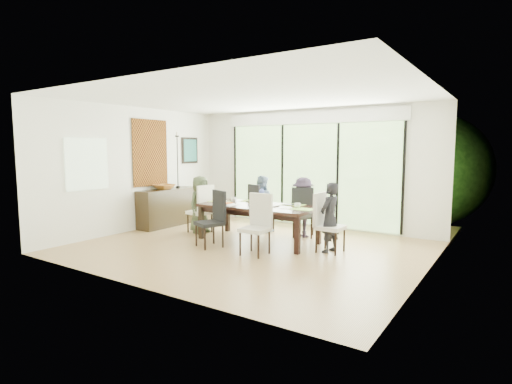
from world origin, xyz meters
The scene contains 62 objects.
floor centered at (0.00, 0.00, -0.01)m, with size 6.00×5.00×0.01m, color brown.
ceiling centered at (0.00, 0.00, 2.71)m, with size 6.00×5.00×0.01m, color white.
wall_back centered at (0.00, 2.51, 1.35)m, with size 6.00×0.02×2.70m, color silver.
wall_front centered at (0.00, -2.51, 1.35)m, with size 6.00×0.02×2.70m, color beige.
wall_left centered at (-3.01, 0.00, 1.35)m, with size 0.02×5.00×2.70m, color white.
wall_right centered at (3.01, 0.00, 1.35)m, with size 0.02×5.00×2.70m, color white.
glass_doors centered at (0.00, 2.47, 1.20)m, with size 4.20×0.02×2.30m, color #598C3F.
blinds_header centered at (0.00, 2.46, 2.50)m, with size 4.40×0.06×0.28m, color white.
mullion_a centered at (-2.10, 2.46, 1.20)m, with size 0.05×0.04×2.30m, color black.
mullion_b centered at (-0.70, 2.46, 1.20)m, with size 0.05×0.04×2.30m, color black.
mullion_c centered at (0.70, 2.46, 1.20)m, with size 0.05×0.04×2.30m, color black.
mullion_d centered at (2.10, 2.46, 1.20)m, with size 0.05×0.04×2.30m, color black.
side_window centered at (-2.97, -1.20, 1.50)m, with size 0.02×0.90×1.00m, color #8CAD7F.
deck centered at (0.00, 3.40, -0.05)m, with size 6.00×1.80×0.10m, color brown.
rail_top centered at (0.00, 4.20, 0.55)m, with size 6.00×0.08×0.06m, color brown.
foliage_left centered at (-1.80, 5.20, 1.44)m, with size 3.20×3.20×3.20m, color #14380F.
foliage_mid centered at (0.40, 5.80, 1.80)m, with size 4.00×4.00×4.00m, color #14380F.
foliage_right centered at (2.20, 5.00, 1.26)m, with size 2.80×2.80×2.80m, color #14380F.
foliage_far centered at (-0.60, 6.50, 1.62)m, with size 3.60×3.60×3.60m, color #14380F.
table_top centered at (-0.14, 0.53, 0.68)m, with size 2.27×1.04×0.06m, color black.
table_apron centered at (-0.14, 0.53, 0.60)m, with size 2.08×0.85×0.09m, color black.
table_leg_fl centered at (-1.22, 0.10, 0.33)m, with size 0.09×0.09×0.65m, color black.
table_leg_fr centered at (0.94, 0.10, 0.33)m, with size 0.09×0.09×0.65m, color black.
table_leg_bl centered at (-1.22, 0.96, 0.33)m, with size 0.09×0.09×0.65m, color black.
table_leg_br centered at (0.94, 0.96, 0.33)m, with size 0.09×0.09×0.65m, color black.
chair_left_end centered at (-1.64, 0.53, 0.52)m, with size 0.44×0.44×1.04m, color white, non-canonical shape.
chair_right_end centered at (1.36, 0.53, 0.52)m, with size 0.44×0.44×1.04m, color silver, non-canonical shape.
chair_far_left centered at (-0.59, 1.38, 0.52)m, with size 0.44×0.44×1.04m, color black, non-canonical shape.
chair_far_right centered at (0.41, 1.38, 0.52)m, with size 0.44×0.44×1.04m, color black, non-canonical shape.
chair_near_left centered at (-0.64, -0.34, 0.52)m, with size 0.44×0.44×1.04m, color black, non-canonical shape.
chair_near_right centered at (0.36, -0.34, 0.52)m, with size 0.44×0.44×1.04m, color beige, non-canonical shape.
person_left_end centered at (-1.62, 0.53, 0.61)m, with size 0.57×0.36×1.22m, color #3D4930.
person_right_end centered at (1.34, 0.53, 0.61)m, with size 0.57×0.36×1.22m, color black.
person_far_left centered at (-0.59, 1.36, 0.61)m, with size 0.57×0.36×1.22m, color #768EAB.
person_far_right centered at (0.41, 1.36, 0.61)m, with size 0.57×0.36×1.22m, color #2A2031.
placemat_left centered at (-1.09, 0.53, 0.71)m, with size 0.42×0.30×0.01m, color #A0C345.
placemat_right centered at (0.81, 0.53, 0.71)m, with size 0.42×0.30×0.01m, color #88BC43.
placemat_far_l centered at (-0.59, 0.93, 0.71)m, with size 0.42×0.30×0.01m, color #92AE3E.
placemat_far_r centered at (0.41, 0.93, 0.71)m, with size 0.42×0.30×0.01m, color #92C044.
placemat_paper centered at (-0.69, 0.23, 0.71)m, with size 0.42×0.30×0.01m, color white.
tablet_far_l centered at (-0.49, 0.88, 0.72)m, with size 0.25×0.17×0.01m, color black.
tablet_far_r centered at (0.36, 0.88, 0.72)m, with size 0.23×0.16×0.01m, color black.
papers centered at (0.56, 0.48, 0.71)m, with size 0.28×0.21×0.00m, color white.
platter_base centered at (-0.69, 0.23, 0.73)m, with size 0.25×0.25×0.02m, color white.
platter_snacks centered at (-0.69, 0.23, 0.74)m, with size 0.19×0.19×0.01m, color #C85617.
vase centered at (-0.09, 0.58, 0.77)m, with size 0.08×0.08×0.11m, color silver.
hyacinth_stems centered at (-0.09, 0.58, 0.88)m, with size 0.04×0.04×0.15m, color #337226.
hyacinth_blooms centered at (-0.09, 0.58, 0.98)m, with size 0.10×0.10×0.10m, color #4958B7.
laptop centered at (-0.99, 0.43, 0.72)m, with size 0.31×0.20×0.02m, color silver.
cup_a centered at (-0.84, 0.68, 0.76)m, with size 0.12×0.12×0.09m, color white.
cup_b centered at (0.01, 0.43, 0.75)m, with size 0.09×0.09×0.09m, color white.
cup_c centered at (0.66, 0.63, 0.76)m, with size 0.12×0.12×0.09m, color white.
book centered at (0.11, 0.58, 0.72)m, with size 0.16×0.21×0.02m, color white.
sideboard centered at (-2.76, 0.69, 0.43)m, with size 0.43×1.54×0.87m, color black.
bowl centered at (-2.76, 0.59, 0.92)m, with size 0.46×0.46×0.11m, color brown.
candlestick_base centered at (-2.76, 1.04, 0.89)m, with size 0.10×0.10×0.04m, color black.
candlestick_shaft centered at (-2.76, 1.04, 1.49)m, with size 0.02×0.02×1.20m, color black.
candlestick_pan centered at (-2.76, 1.04, 2.09)m, with size 0.10×0.10×0.03m, color black.
candle centered at (-2.76, 1.04, 2.15)m, with size 0.03×0.03×0.10m, color silver.
tapestry centered at (-2.97, 0.40, 1.70)m, with size 0.02×1.00×1.50m, color brown.
art_frame centered at (-2.97, 1.70, 1.75)m, with size 0.03×0.55×0.65m, color black.
art_canvas centered at (-2.95, 1.70, 1.75)m, with size 0.01×0.45×0.55m, color #1A5553.
Camera 1 is at (4.03, -5.86, 1.80)m, focal length 28.00 mm.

